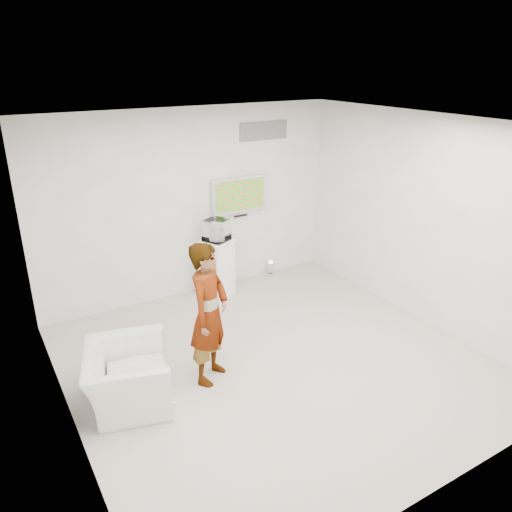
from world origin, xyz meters
The scene contains 10 objects.
room centered at (0.00, 0.00, 1.50)m, with size 5.01×5.01×3.00m.
tv centered at (0.85, 2.45, 1.55)m, with size 1.00×0.08×0.60m, color silver.
logo_decal centered at (1.35, 2.49, 2.55)m, with size 0.90×0.02×0.30m, color slate.
person centered at (-0.86, 0.12, 0.88)m, with size 0.64×0.42×1.76m, color silver.
armchair centered at (-1.87, 0.18, 0.34)m, with size 1.04×0.91×0.67m, color silver.
pedestal centered at (0.27, 2.15, 0.47)m, with size 0.46×0.46×0.95m, color white.
floor_uplight centered at (1.42, 2.35, 0.14)m, with size 0.18×0.18×0.27m, color silver.
vitrine centered at (0.27, 2.15, 1.12)m, with size 0.34×0.34×0.34m, color white.
console centered at (0.27, 2.15, 1.06)m, with size 0.05×0.15×0.21m, color white.
wii_remote centered at (-0.76, 0.40, 1.59)m, with size 0.03×0.13×0.03m, color white.
Camera 1 is at (-3.05, -4.59, 3.68)m, focal length 35.00 mm.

